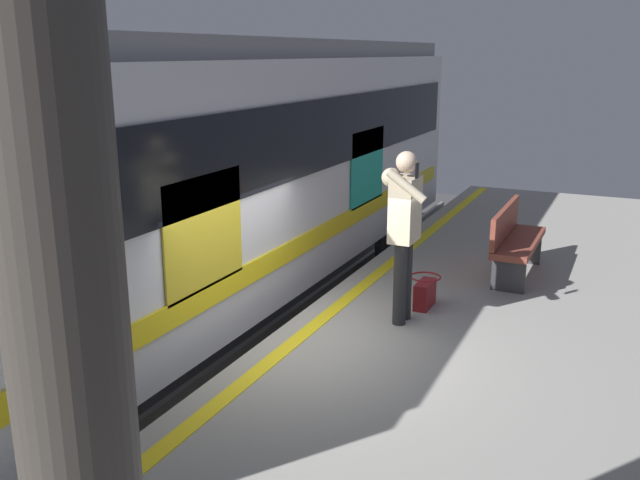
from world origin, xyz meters
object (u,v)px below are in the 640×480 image
Objects in this scene: passenger at (404,223)px; handbag at (425,292)px; bench at (514,239)px; train_carriage at (199,164)px; station_column at (68,339)px.

handbag is (-0.50, 0.11, -0.90)m from passenger.
bench is at bearing 156.11° from handbag.
passenger is (0.82, 3.08, -0.29)m from train_carriage.
station_column is (5.76, 3.46, 0.45)m from train_carriage.
train_carriage reaches higher than handbag.
train_carriage is at bearing -148.99° from station_column.
station_column reaches higher than handbag.
bench is (-1.24, 3.88, -0.87)m from train_carriage.
bench is at bearing 176.57° from station_column.
train_carriage is 3.37× the size of station_column.
passenger reaches higher than handbag.
handbag is (0.32, 3.19, -1.19)m from train_carriage.
station_column reaches higher than passenger.
passenger is 1.13× the size of bench.
station_column is at bearing 4.40° from passenger.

